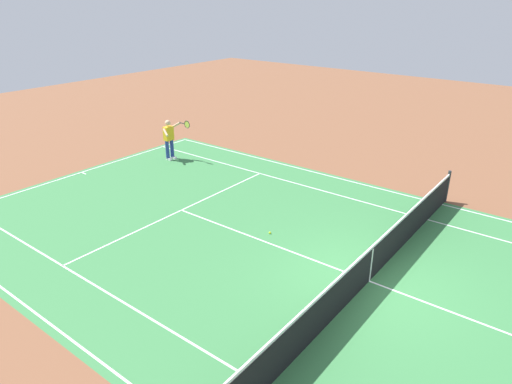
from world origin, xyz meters
The scene contains 6 objects.
ground_plane centered at (0.00, 0.00, 0.00)m, with size 60.00×60.00×0.00m, color brown.
court_slab centered at (0.00, 0.00, 0.00)m, with size 24.20×11.40×0.00m, color #387A42.
court_line_markings centered at (0.00, 0.00, 0.00)m, with size 23.85×11.05×0.01m.
tennis_net centered at (0.00, 0.00, 0.49)m, with size 0.10×11.70×1.08m.
tennis_player_near centered at (10.33, -3.18, 0.93)m, with size 1.08×0.78×1.70m.
tennis_ball centered at (3.26, -0.46, 0.03)m, with size 0.07×0.07×0.07m, color #CCE01E.
Camera 1 is at (-3.51, 8.95, 6.29)m, focal length 32.24 mm.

